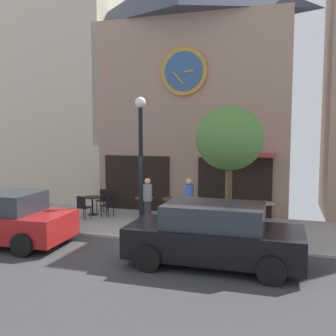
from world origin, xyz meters
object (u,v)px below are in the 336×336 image
at_px(street_lamp, 141,164).
at_px(cafe_chair_mid_row, 103,198).
at_px(cafe_table_near_curb, 263,208).
at_px(cafe_chair_near_tree, 214,206).
at_px(cafe_table_rightmost, 215,212).
at_px(pedestrian_grey, 148,200).
at_px(cafe_chair_left_end, 237,213).
at_px(pedestrian_blue, 189,201).
at_px(cafe_table_center_right, 144,202).
at_px(cafe_chair_facing_street, 83,206).
at_px(street_tree, 229,139).
at_px(cafe_chair_by_entrance, 240,209).
at_px(cafe_chair_right_end, 109,204).
at_px(cafe_chair_outer, 253,213).
at_px(parked_car_black, 214,235).
at_px(cafe_table_leftmost, 171,204).
at_px(cafe_table_center, 92,202).

relative_size(street_lamp, cafe_chair_mid_row, 4.94).
relative_size(cafe_table_near_curb, cafe_chair_near_tree, 0.87).
relative_size(cafe_table_rightmost, cafe_table_near_curb, 0.92).
bearing_deg(pedestrian_grey, cafe_chair_mid_row, 147.86).
height_order(cafe_chair_left_end, pedestrian_blue, pedestrian_blue).
xyz_separation_m(cafe_table_near_curb, pedestrian_blue, (-2.53, -0.92, 0.29)).
bearing_deg(street_lamp, cafe_chair_near_tree, 47.49).
height_order(cafe_table_center_right, cafe_chair_left_end, cafe_chair_left_end).
bearing_deg(cafe_chair_facing_street, cafe_chair_left_end, 3.90).
bearing_deg(street_tree, cafe_chair_by_entrance, 88.26).
distance_m(cafe_chair_mid_row, cafe_chair_right_end, 1.27).
distance_m(cafe_table_near_curb, cafe_chair_left_end, 1.24).
distance_m(cafe_table_center_right, cafe_chair_near_tree, 2.81).
relative_size(cafe_chair_outer, parked_car_black, 0.21).
height_order(cafe_chair_facing_street, cafe_chair_by_entrance, same).
distance_m(cafe_table_rightmost, pedestrian_blue, 1.00).
relative_size(cafe_table_center_right, cafe_chair_mid_row, 0.83).
height_order(cafe_chair_mid_row, cafe_chair_outer, same).
relative_size(cafe_table_center_right, pedestrian_blue, 0.45).
relative_size(street_tree, cafe_chair_left_end, 4.54).
distance_m(cafe_table_leftmost, cafe_table_near_curb, 3.43).
bearing_deg(street_tree, street_lamp, 175.09).
xyz_separation_m(cafe_chair_outer, cafe_chair_left_end, (-0.50, -0.17, 0.00)).
bearing_deg(cafe_table_leftmost, cafe_table_rightmost, -20.20).
relative_size(cafe_table_center_right, cafe_table_rightmost, 1.04).
bearing_deg(cafe_chair_left_end, parked_car_black, -91.72).
bearing_deg(cafe_table_rightmost, pedestrian_blue, -171.54).
height_order(street_tree, cafe_chair_left_end, street_tree).
height_order(cafe_table_near_curb, pedestrian_blue, pedestrian_blue).
height_order(cafe_table_center, cafe_chair_right_end, cafe_chair_right_end).
bearing_deg(pedestrian_blue, pedestrian_grey, -166.04).
distance_m(cafe_table_leftmost, pedestrian_grey, 1.31).
distance_m(street_lamp, cafe_table_leftmost, 2.73).
height_order(street_tree, pedestrian_grey, street_tree).
relative_size(cafe_table_rightmost, pedestrian_grey, 0.43).
xyz_separation_m(street_tree, cafe_chair_right_end, (-4.90, 1.83, -2.57)).
distance_m(cafe_table_leftmost, parked_car_black, 5.24).
height_order(cafe_table_leftmost, cafe_chair_near_tree, cafe_chair_near_tree).
bearing_deg(cafe_table_center, cafe_chair_left_end, -4.47).
relative_size(cafe_chair_by_entrance, pedestrian_blue, 0.54).
distance_m(street_tree, cafe_chair_by_entrance, 3.46).
height_order(cafe_table_center, cafe_table_leftmost, cafe_table_leftmost).
relative_size(cafe_chair_outer, pedestrian_grey, 0.54).
bearing_deg(cafe_chair_mid_row, cafe_chair_by_entrance, -5.09).
bearing_deg(cafe_table_rightmost, pedestrian_grey, -168.16).
relative_size(cafe_table_center_right, cafe_chair_right_end, 0.83).
xyz_separation_m(cafe_table_rightmost, parked_car_black, (0.68, -3.94, 0.27)).
bearing_deg(cafe_table_leftmost, cafe_chair_near_tree, 5.41).
xyz_separation_m(cafe_table_leftmost, cafe_table_rightmost, (1.82, -0.67, -0.07)).
bearing_deg(cafe_chair_mid_row, pedestrian_blue, -17.63).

